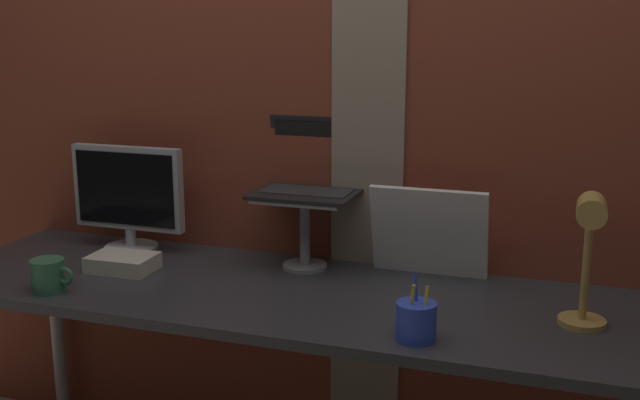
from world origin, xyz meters
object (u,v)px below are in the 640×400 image
(whiteboard_panel, at_px, (429,232))
(coffee_mug, at_px, (49,275))
(pen_cup, at_px, (416,321))
(laptop, at_px, (312,172))
(monitor, at_px, (128,193))
(desk_lamp, at_px, (588,247))

(whiteboard_panel, bearing_deg, coffee_mug, -154.49)
(whiteboard_panel, height_order, pen_cup, whiteboard_panel)
(laptop, distance_m, pen_cup, 0.72)
(coffee_mug, bearing_deg, whiteboard_panel, 25.51)
(monitor, xyz_separation_m, coffee_mug, (0.01, -0.44, -0.15))
(desk_lamp, bearing_deg, coffee_mug, -173.05)
(monitor, height_order, desk_lamp, desk_lamp)
(pen_cup, bearing_deg, laptop, 131.32)
(monitor, xyz_separation_m, whiteboard_panel, (1.02, 0.04, -0.06))
(monitor, relative_size, coffee_mug, 2.99)
(coffee_mug, bearing_deg, laptop, 39.36)
(monitor, distance_m, pen_cup, 1.18)
(pen_cup, bearing_deg, monitor, 157.81)
(whiteboard_panel, bearing_deg, desk_lamp, -34.09)
(monitor, distance_m, laptop, 0.64)
(desk_lamp, relative_size, pen_cup, 2.11)
(desk_lamp, distance_m, pen_cup, 0.46)
(monitor, relative_size, desk_lamp, 1.12)
(laptop, xyz_separation_m, coffee_mug, (-0.62, -0.51, -0.25))
(laptop, height_order, coffee_mug, laptop)
(laptop, bearing_deg, pen_cup, -48.68)
(whiteboard_panel, distance_m, pen_cup, 0.49)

